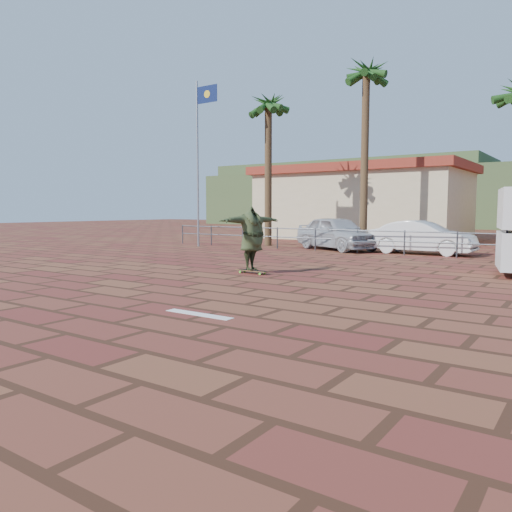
{
  "coord_description": "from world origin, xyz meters",
  "views": [
    {
      "loc": [
        6.42,
        -7.7,
        1.84
      ],
      "look_at": [
        0.14,
        1.38,
        0.8
      ],
      "focal_mm": 35.0,
      "sensor_mm": 36.0,
      "label": 1
    }
  ],
  "objects_px": {
    "skateboarder": "(252,238)",
    "car_white": "(422,237)",
    "longboard": "(252,271)",
    "car_silver": "(337,233)"
  },
  "relations": [
    {
      "from": "skateboarder",
      "to": "car_white",
      "type": "distance_m",
      "value": 9.38
    },
    {
      "from": "longboard",
      "to": "car_white",
      "type": "distance_m",
      "value": 9.39
    },
    {
      "from": "car_white",
      "to": "car_silver",
      "type": "bearing_deg",
      "value": 91.08
    },
    {
      "from": "car_silver",
      "to": "car_white",
      "type": "xyz_separation_m",
      "value": [
        3.84,
        0.0,
        -0.08
      ]
    },
    {
      "from": "skateboarder",
      "to": "car_white",
      "type": "height_order",
      "value": "skateboarder"
    },
    {
      "from": "longboard",
      "to": "skateboarder",
      "type": "bearing_deg",
      "value": 156.57
    },
    {
      "from": "car_silver",
      "to": "car_white",
      "type": "distance_m",
      "value": 3.84
    },
    {
      "from": "skateboarder",
      "to": "car_white",
      "type": "xyz_separation_m",
      "value": [
        2.13,
        9.13,
        -0.33
      ]
    },
    {
      "from": "skateboarder",
      "to": "car_white",
      "type": "relative_size",
      "value": 0.54
    },
    {
      "from": "skateboarder",
      "to": "car_white",
      "type": "bearing_deg",
      "value": -1.65
    }
  ]
}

